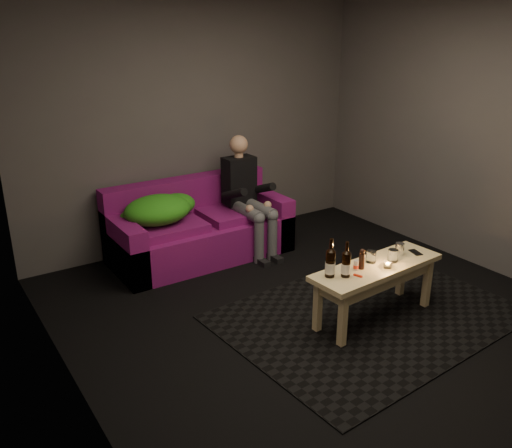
# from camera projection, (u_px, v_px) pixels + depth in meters

# --- Properties ---
(floor) EXTENTS (4.50, 4.50, 0.00)m
(floor) POSITION_uv_depth(u_px,v_px,m) (330.00, 321.00, 4.49)
(floor) COLOR black
(floor) RESTS_ON ground
(room) EXTENTS (4.50, 4.50, 4.50)m
(room) POSITION_uv_depth(u_px,v_px,m) (301.00, 114.00, 4.28)
(room) COLOR silver
(room) RESTS_ON ground
(rug) EXTENTS (2.50, 1.89, 0.01)m
(rug) POSITION_uv_depth(u_px,v_px,m) (368.00, 315.00, 4.57)
(rug) COLOR black
(rug) RESTS_ON floor
(sofa) EXTENTS (1.84, 0.83, 0.79)m
(sofa) POSITION_uv_depth(u_px,v_px,m) (199.00, 230.00, 5.67)
(sofa) COLOR #7B106D
(sofa) RESTS_ON floor
(green_blanket) EXTENTS (0.81, 0.55, 0.28)m
(green_blanket) POSITION_uv_depth(u_px,v_px,m) (160.00, 209.00, 5.34)
(green_blanket) COLOR green
(green_blanket) RESTS_ON sofa
(person) EXTENTS (0.33, 0.76, 1.23)m
(person) POSITION_uv_depth(u_px,v_px,m) (247.00, 194.00, 5.69)
(person) COLOR black
(person) RESTS_ON sofa
(coffee_table) EXTENTS (1.22, 0.45, 0.49)m
(coffee_table) POSITION_uv_depth(u_px,v_px,m) (376.00, 275.00, 4.40)
(coffee_table) COLOR tan
(coffee_table) RESTS_ON rug
(beer_bottle_a) EXTENTS (0.08, 0.08, 0.31)m
(beer_bottle_a) POSITION_uv_depth(u_px,v_px,m) (330.00, 263.00, 4.13)
(beer_bottle_a) COLOR black
(beer_bottle_a) RESTS_ON coffee_table
(beer_bottle_b) EXTENTS (0.07, 0.07, 0.29)m
(beer_bottle_b) POSITION_uv_depth(u_px,v_px,m) (346.00, 264.00, 4.13)
(beer_bottle_b) COLOR black
(beer_bottle_b) RESTS_ON coffee_table
(salt_shaker) EXTENTS (0.05, 0.05, 0.08)m
(salt_shaker) POSITION_uv_depth(u_px,v_px,m) (356.00, 265.00, 4.26)
(salt_shaker) COLOR silver
(salt_shaker) RESTS_ON coffee_table
(pepper_mill) EXTENTS (0.05, 0.05, 0.13)m
(pepper_mill) POSITION_uv_depth(u_px,v_px,m) (362.00, 261.00, 4.28)
(pepper_mill) COLOR black
(pepper_mill) RESTS_ON coffee_table
(tumbler_back) EXTENTS (0.09, 0.09, 0.10)m
(tumbler_back) POSITION_uv_depth(u_px,v_px,m) (371.00, 257.00, 4.40)
(tumbler_back) COLOR white
(tumbler_back) RESTS_ON coffee_table
(tealight) EXTENTS (0.06, 0.06, 0.05)m
(tealight) POSITION_uv_depth(u_px,v_px,m) (388.00, 265.00, 4.31)
(tealight) COLOR white
(tealight) RESTS_ON coffee_table
(tumbler_front) EXTENTS (0.09, 0.09, 0.10)m
(tumbler_front) POSITION_uv_depth(u_px,v_px,m) (393.00, 256.00, 4.41)
(tumbler_front) COLOR white
(tumbler_front) RESTS_ON coffee_table
(steel_cup) EXTENTS (0.08, 0.08, 0.10)m
(steel_cup) POSITION_uv_depth(u_px,v_px,m) (400.00, 249.00, 4.54)
(steel_cup) COLOR silver
(steel_cup) RESTS_ON coffee_table
(smartphone) EXTENTS (0.09, 0.14, 0.01)m
(smartphone) POSITION_uv_depth(u_px,v_px,m) (416.00, 252.00, 4.59)
(smartphone) COLOR black
(smartphone) RESTS_ON coffee_table
(red_lighter) EXTENTS (0.04, 0.07, 0.01)m
(red_lighter) POSITION_uv_depth(u_px,v_px,m) (358.00, 276.00, 4.16)
(red_lighter) COLOR red
(red_lighter) RESTS_ON coffee_table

